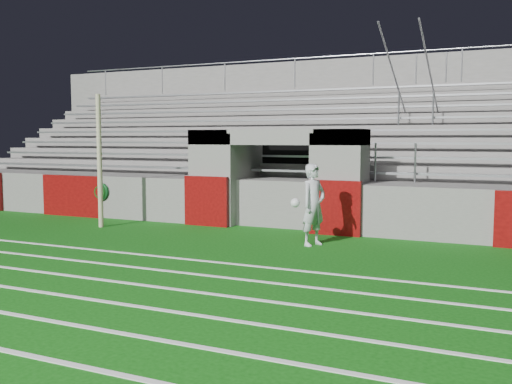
% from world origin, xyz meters
% --- Properties ---
extents(ground, '(90.00, 90.00, 0.00)m').
position_xyz_m(ground, '(0.00, 0.00, 0.00)').
color(ground, '#0D500D').
rests_on(ground, ground).
extents(field_post, '(0.13, 0.13, 3.53)m').
position_xyz_m(field_post, '(-4.27, 1.58, 1.77)').
color(field_post, '#B5AF86').
rests_on(field_post, ground).
extents(field_markings, '(28.00, 8.09, 0.01)m').
position_xyz_m(field_markings, '(0.00, -5.00, 0.01)').
color(field_markings, white).
rests_on(field_markings, ground).
extents(stadium_structure, '(26.00, 8.48, 5.42)m').
position_xyz_m(stadium_structure, '(0.00, 7.97, 1.49)').
color(stadium_structure, slate).
rests_on(stadium_structure, ground).
extents(goalkeeper_with_ball, '(0.76, 0.78, 1.81)m').
position_xyz_m(goalkeeper_with_ball, '(1.76, 1.45, 0.91)').
color(goalkeeper_with_ball, silver).
rests_on(goalkeeper_with_ball, ground).
extents(hose_coil, '(0.53, 0.14, 0.53)m').
position_xyz_m(hose_coil, '(-5.40, 2.93, 0.79)').
color(hose_coil, '#0D4118').
rests_on(hose_coil, ground).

